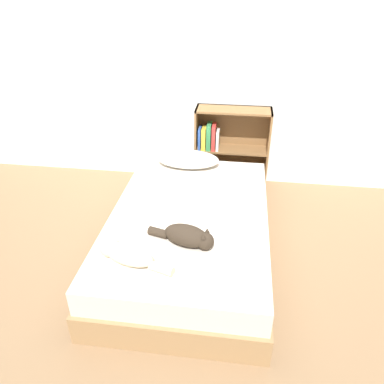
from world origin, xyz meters
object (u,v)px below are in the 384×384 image
cat_light (125,253)px  cat_dark (188,236)px  bed (190,234)px  bookshelf (228,145)px  pillow (188,159)px

cat_light → cat_dark: bearing=-132.7°
bed → bookshelf: size_ratio=2.25×
cat_light → bookshelf: 1.93m
cat_light → cat_dark: size_ratio=1.09×
pillow → cat_dark: cat_dark is taller
bed → cat_dark: (0.05, -0.39, 0.28)m
bed → pillow: (-0.13, 0.79, 0.28)m
bed → pillow: 0.85m
bed → bookshelf: 1.29m
cat_dark → bookshelf: bearing=98.7°
pillow → bed: bearing=-80.9°
bed → pillow: pillow is taller
bed → cat_light: (-0.33, -0.60, 0.27)m
bed → cat_light: bearing=-118.9°
pillow → bookshelf: 0.58m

